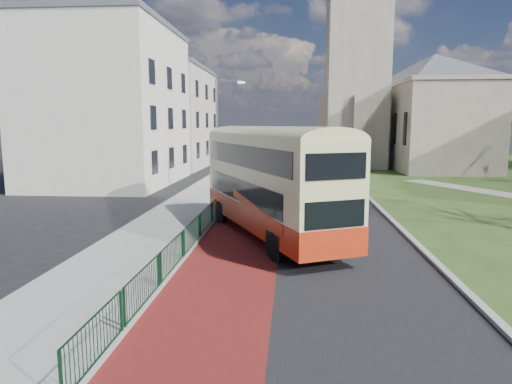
# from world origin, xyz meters

# --- Properties ---
(ground) EXTENTS (160.00, 160.00, 0.00)m
(ground) POSITION_xyz_m (0.00, 0.00, 0.00)
(ground) COLOR black
(ground) RESTS_ON ground
(road_carriageway) EXTENTS (9.00, 120.00, 0.01)m
(road_carriageway) POSITION_xyz_m (1.50, 20.00, 0.01)
(road_carriageway) COLOR black
(road_carriageway) RESTS_ON ground
(bus_lane) EXTENTS (3.40, 120.00, 0.01)m
(bus_lane) POSITION_xyz_m (-1.20, 20.00, 0.01)
(bus_lane) COLOR #591414
(bus_lane) RESTS_ON ground
(pavement_west) EXTENTS (4.00, 120.00, 0.12)m
(pavement_west) POSITION_xyz_m (-5.00, 20.00, 0.06)
(pavement_west) COLOR gray
(pavement_west) RESTS_ON ground
(kerb_west) EXTENTS (0.25, 120.00, 0.13)m
(kerb_west) POSITION_xyz_m (-3.00, 20.00, 0.07)
(kerb_west) COLOR #999993
(kerb_west) RESTS_ON ground
(kerb_east) EXTENTS (0.25, 80.00, 0.13)m
(kerb_east) POSITION_xyz_m (6.10, 22.00, 0.07)
(kerb_east) COLOR #999993
(kerb_east) RESTS_ON ground
(pedestrian_railing) EXTENTS (0.07, 24.00, 1.12)m
(pedestrian_railing) POSITION_xyz_m (-2.95, 4.00, 0.55)
(pedestrian_railing) COLOR #0B321A
(pedestrian_railing) RESTS_ON ground
(gothic_church) EXTENTS (16.38, 18.00, 40.00)m
(gothic_church) POSITION_xyz_m (12.56, 38.00, 13.13)
(gothic_church) COLOR gray
(gothic_church) RESTS_ON ground
(street_block_near) EXTENTS (10.30, 14.30, 13.00)m
(street_block_near) POSITION_xyz_m (-14.00, 22.00, 6.51)
(street_block_near) COLOR beige
(street_block_near) RESTS_ON ground
(street_block_far) EXTENTS (10.30, 16.30, 11.50)m
(street_block_far) POSITION_xyz_m (-14.00, 38.00, 5.76)
(street_block_far) COLOR beige
(street_block_far) RESTS_ON ground
(streetlamp) EXTENTS (2.13, 0.18, 8.00)m
(streetlamp) POSITION_xyz_m (-4.35, 18.00, 4.59)
(streetlamp) COLOR gray
(streetlamp) RESTS_ON pavement_west
(bus) EXTENTS (7.00, 11.12, 4.63)m
(bus) POSITION_xyz_m (0.05, 4.63, 2.64)
(bus) COLOR #B02910
(bus) RESTS_ON ground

